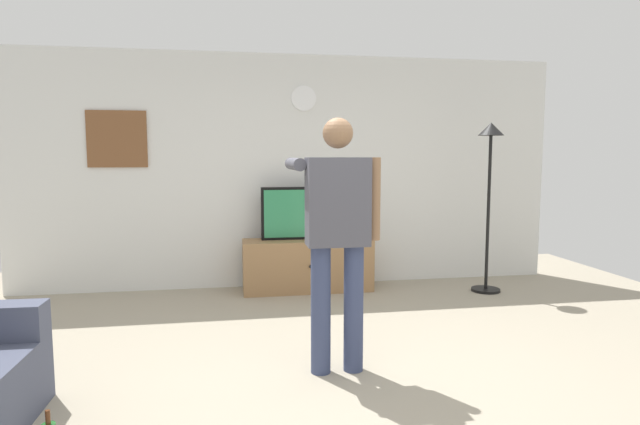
% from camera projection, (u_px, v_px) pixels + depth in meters
% --- Properties ---
extents(ground_plane, '(8.40, 8.40, 0.00)m').
position_uv_depth(ground_plane, '(344.00, 390.00, 3.47)').
color(ground_plane, '#9E937F').
extents(back_wall, '(6.40, 0.10, 2.70)m').
position_uv_depth(back_wall, '(292.00, 172.00, 6.21)').
color(back_wall, silver).
rests_on(back_wall, ground_plane).
extents(tv_stand, '(1.46, 0.45, 0.59)m').
position_uv_depth(tv_stand, '(308.00, 265.00, 6.01)').
color(tv_stand, '#997047').
rests_on(tv_stand, ground_plane).
extents(television, '(1.04, 0.07, 0.60)m').
position_uv_depth(television, '(307.00, 213.00, 5.99)').
color(television, black).
rests_on(television, tv_stand).
extents(wall_clock, '(0.29, 0.03, 0.29)m').
position_uv_depth(wall_clock, '(304.00, 98.00, 6.08)').
color(wall_clock, white).
extents(framed_picture, '(0.64, 0.04, 0.62)m').
position_uv_depth(framed_picture, '(117.00, 139.00, 5.79)').
color(framed_picture, brown).
extents(floor_lamp, '(0.32, 0.32, 1.90)m').
position_uv_depth(floor_lamp, '(490.00, 172.00, 5.86)').
color(floor_lamp, black).
rests_on(floor_lamp, ground_plane).
extents(person_standing_nearer_lamp, '(0.61, 0.78, 1.80)m').
position_uv_depth(person_standing_nearer_lamp, '(337.00, 229.00, 3.68)').
color(person_standing_nearer_lamp, '#384266').
rests_on(person_standing_nearer_lamp, ground_plane).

